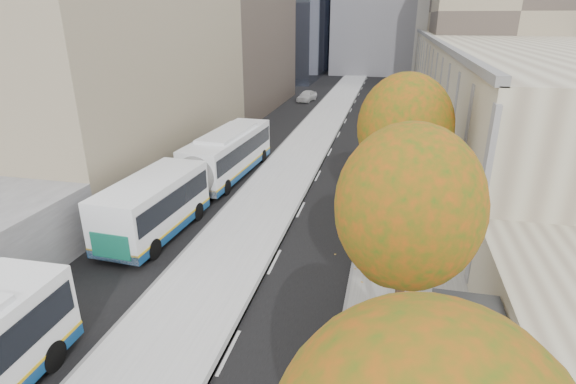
% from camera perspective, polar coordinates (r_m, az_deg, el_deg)
% --- Properties ---
extents(bus_platform, '(4.25, 150.00, 0.15)m').
position_cam_1_polar(bus_platform, '(36.17, 1.60, 4.98)').
color(bus_platform, '#B4B4B4').
rests_on(bus_platform, ground).
extents(sidewalk, '(4.75, 150.00, 0.08)m').
position_cam_1_polar(sidewalk, '(35.56, 14.37, 3.97)').
color(sidewalk, gray).
rests_on(sidewalk, ground).
extents(building_tan, '(18.00, 92.00, 8.00)m').
position_cam_1_polar(building_tan, '(64.60, 24.85, 13.88)').
color(building_tan, gray).
rests_on(building_tan, ground).
extents(bus_shelter, '(1.90, 4.40, 2.53)m').
position_cam_1_polar(bus_shelter, '(13.15, 23.53, -18.53)').
color(bus_shelter, '#383A3F').
rests_on(bus_shelter, sidewalk).
extents(tree_c, '(4.20, 4.20, 7.28)m').
position_cam_1_polar(tree_c, '(13.06, 15.08, -1.90)').
color(tree_c, black).
rests_on(tree_c, sidewalk).
extents(tree_d, '(4.40, 4.40, 7.60)m').
position_cam_1_polar(tree_d, '(21.59, 14.62, 7.87)').
color(tree_d, black).
rests_on(tree_d, sidewalk).
extents(bus_far, '(3.56, 17.92, 2.97)m').
position_cam_1_polar(bus_far, '(27.42, -10.77, 2.61)').
color(bus_far, white).
rests_on(bus_far, ground).
extents(distant_car, '(2.35, 4.33, 1.40)m').
position_cam_1_polar(distant_car, '(59.80, 2.41, 12.11)').
color(distant_car, silver).
rests_on(distant_car, ground).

